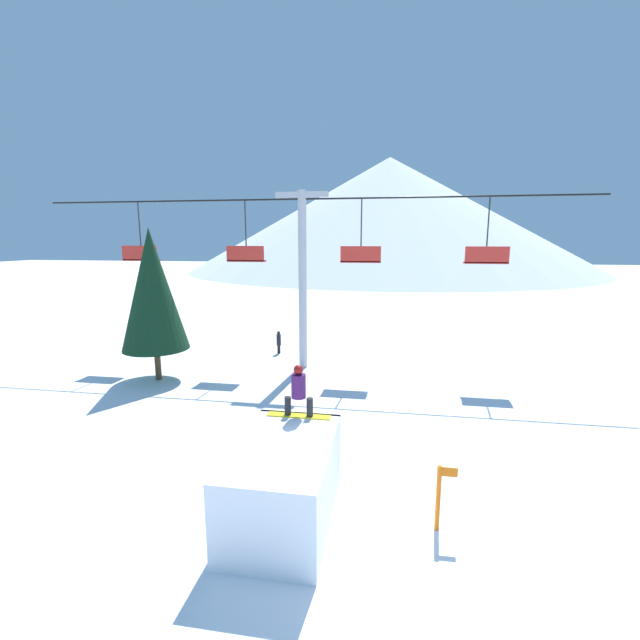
# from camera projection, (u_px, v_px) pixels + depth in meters

# --- Properties ---
(ground_plane) EXTENTS (220.00, 220.00, 0.00)m
(ground_plane) POSITION_uv_depth(u_px,v_px,m) (336.00, 547.00, 8.50)
(ground_plane) COLOR white
(mountain_ridge) EXTENTS (79.69, 79.69, 22.30)m
(mountain_ridge) POSITION_uv_depth(u_px,v_px,m) (389.00, 215.00, 86.87)
(mountain_ridge) COLOR silver
(mountain_ridge) RESTS_ON ground_plane
(snow_ramp) EXTENTS (2.03, 3.45, 1.77)m
(snow_ramp) POSITION_uv_depth(u_px,v_px,m) (284.00, 482.00, 9.20)
(snow_ramp) COLOR white
(snow_ramp) RESTS_ON ground_plane
(snowboarder) EXTENTS (1.57, 0.35, 1.31)m
(snowboarder) POSITION_uv_depth(u_px,v_px,m) (299.00, 391.00, 10.34)
(snowboarder) COLOR yellow
(snowboarder) RESTS_ON snow_ramp
(chairlift) EXTENTS (25.28, 0.44, 8.23)m
(chairlift) POSITION_uv_depth(u_px,v_px,m) (302.00, 262.00, 19.67)
(chairlift) COLOR #B2B2B7
(chairlift) RESTS_ON ground_plane
(pine_tree_near) EXTENTS (2.80, 2.80, 6.54)m
(pine_tree_near) POSITION_uv_depth(u_px,v_px,m) (153.00, 290.00, 18.05)
(pine_tree_near) COLOR #4C3823
(pine_tree_near) RESTS_ON ground_plane
(trail_marker) EXTENTS (0.41, 0.10, 1.46)m
(trail_marker) POSITION_uv_depth(u_px,v_px,m) (439.00, 496.00, 8.87)
(trail_marker) COLOR orange
(trail_marker) RESTS_ON ground_plane
(distant_skier) EXTENTS (0.24, 0.24, 1.23)m
(distant_skier) POSITION_uv_depth(u_px,v_px,m) (279.00, 341.00, 22.94)
(distant_skier) COLOR black
(distant_skier) RESTS_ON ground_plane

